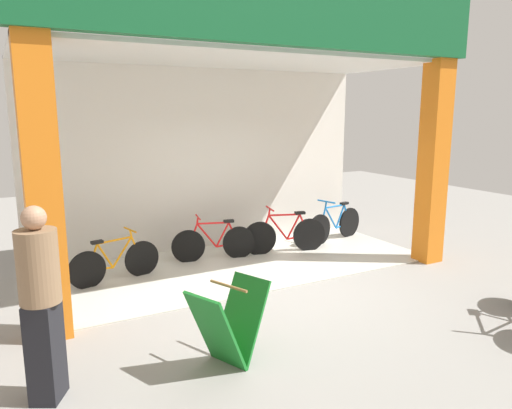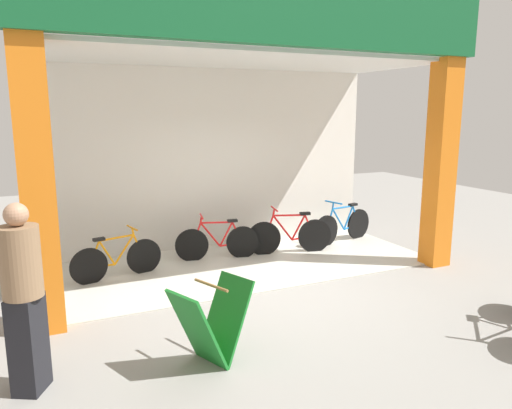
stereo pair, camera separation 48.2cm
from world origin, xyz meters
name	(u,v)px [view 1 (the left image)]	position (x,y,z in m)	size (l,w,h in m)	color
ground_plane	(278,290)	(0.00, 0.00, 0.00)	(20.77, 20.77, 0.00)	gray
shop_facade	(234,128)	(0.00, 1.41, 2.28)	(6.58, 2.97, 4.25)	beige
bicycle_inside_0	(285,235)	(1.07, 1.54, 0.34)	(1.53, 0.47, 0.86)	black
bicycle_inside_1	(214,243)	(-0.24, 1.74, 0.32)	(1.43, 0.42, 0.80)	black
bicycle_inside_2	(115,262)	(-1.98, 1.46, 0.31)	(1.41, 0.41, 0.79)	black
bicycle_inside_3	(335,224)	(2.37, 1.77, 0.34)	(1.51, 0.48, 0.85)	black
sandwich_board_sign	(229,325)	(-1.50, -1.53, 0.42)	(0.91, 0.74, 0.86)	#197226
pedestrian_0	(41,302)	(-3.19, -1.31, 0.92)	(0.47, 0.47, 1.77)	black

